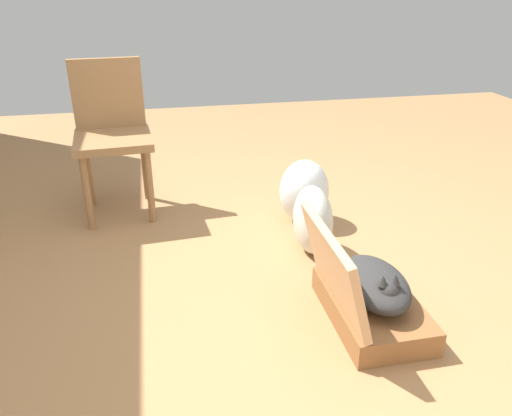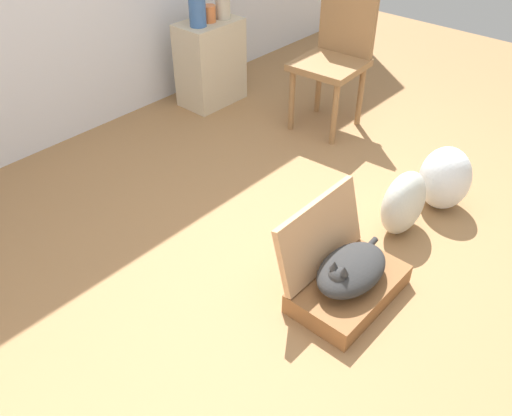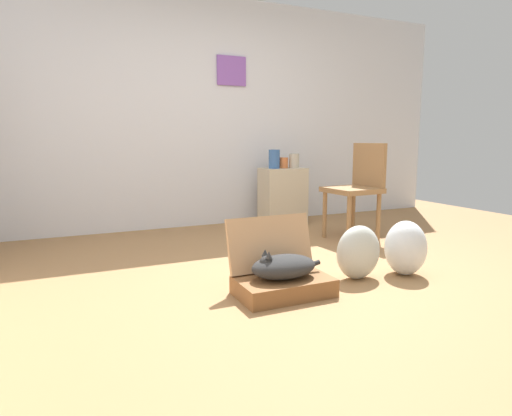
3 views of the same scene
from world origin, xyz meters
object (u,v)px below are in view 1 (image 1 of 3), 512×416
at_px(cat, 375,284).
at_px(plastic_bag_white, 313,220).
at_px(suitcase_base, 372,308).
at_px(plastic_bag_clear, 304,191).
at_px(chair, 112,130).

xyz_separation_m(cat, plastic_bag_white, (0.66, 0.08, 0.00)).
relative_size(suitcase_base, plastic_bag_clear, 1.49).
bearing_deg(suitcase_base, plastic_bag_clear, 0.87).
height_order(suitcase_base, plastic_bag_white, plastic_bag_white).
distance_m(cat, plastic_bag_white, 0.67).
xyz_separation_m(suitcase_base, chair, (1.47, 1.17, 0.48)).
height_order(plastic_bag_white, plastic_bag_clear, plastic_bag_clear).
bearing_deg(cat, plastic_bag_white, 6.97).
bearing_deg(plastic_bag_clear, cat, -179.16).
bearing_deg(cat, chair, 38.30).
bearing_deg(cat, plastic_bag_clear, 0.84).
bearing_deg(plastic_bag_white, chair, 53.03).
relative_size(suitcase_base, chair, 0.63).
height_order(cat, plastic_bag_white, plastic_bag_white).
height_order(cat, chair, chair).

